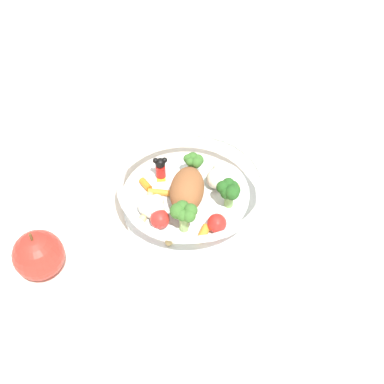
{
  "coord_description": "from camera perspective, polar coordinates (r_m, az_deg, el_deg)",
  "views": [
    {
      "loc": [
        -0.13,
        0.45,
        0.56
      ],
      "look_at": [
        0.01,
        -0.0,
        0.03
      ],
      "focal_mm": 45.27,
      "sensor_mm": 36.0,
      "label": 1
    }
  ],
  "objects": [
    {
      "name": "ground_plane",
      "position": [
        0.73,
        1.06,
        -2.1
      ],
      "size": [
        2.4,
        2.4,
        0.0
      ],
      "primitive_type": "plane",
      "color": "silver"
    },
    {
      "name": "food_container",
      "position": [
        0.71,
        -0.15,
        -0.13
      ],
      "size": [
        0.22,
        0.22,
        0.06
      ],
      "color": "white",
      "rests_on": "ground_plane"
    },
    {
      "name": "loose_apple",
      "position": [
        0.67,
        -17.63,
        -7.09
      ],
      "size": [
        0.07,
        0.07,
        0.08
      ],
      "color": "red",
      "rests_on": "ground_plane"
    }
  ]
}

